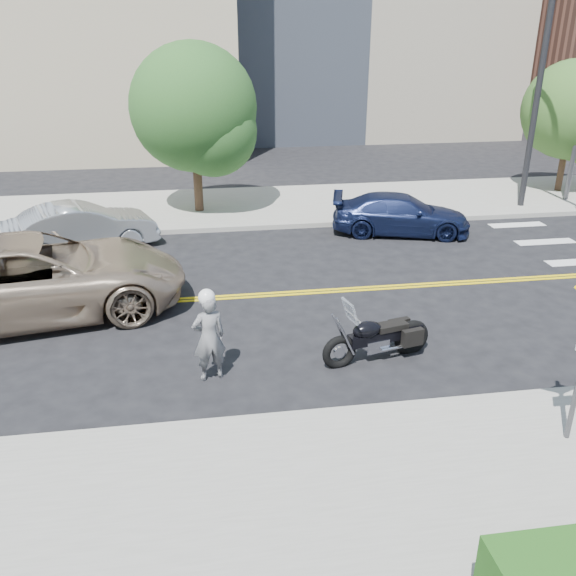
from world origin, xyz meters
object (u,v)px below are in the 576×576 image
Objects in this scene: suv at (35,277)px; parked_car_silver at (81,228)px; motorcycle at (378,328)px; parked_car_blue at (401,214)px; motorcyclist at (209,335)px.

suv reaches higher than parked_car_silver.
motorcycle reaches higher than parked_car_blue.
parked_car_blue is (9.70, 4.37, -0.29)m from suv.
parked_car_blue is (9.39, 0.18, -0.08)m from parked_car_silver.
parked_car_silver is (-6.50, 7.20, 0.02)m from motorcycle.
parked_car_blue is at bearing -109.45° from parked_car_silver.
parked_car_silver is at bearing -81.12° from motorcyclist.
suv is (-6.80, 3.02, 0.23)m from motorcycle.
suv is (-3.64, 3.24, 0.02)m from motorcyclist.
motorcyclist is 0.42× the size of parked_car_silver.
suv reaches higher than motorcyclist.
motorcycle is 0.52× the size of parked_car_blue.
motorcyclist reaches higher than motorcycle.
motorcycle is 9.70m from parked_car_silver.
motorcyclist is 3.18m from motorcycle.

